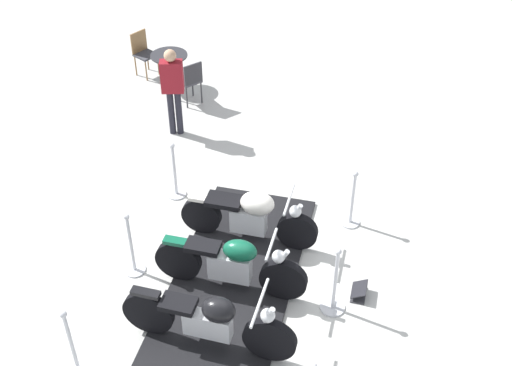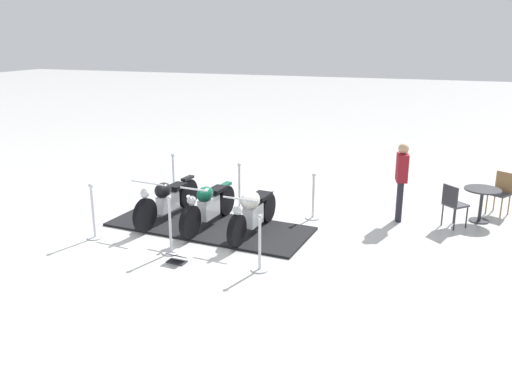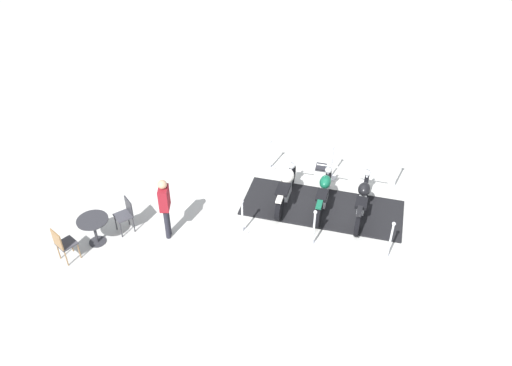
% 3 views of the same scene
% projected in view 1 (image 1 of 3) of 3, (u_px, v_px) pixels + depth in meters
% --- Properties ---
extents(ground_plane, '(80.00, 80.00, 0.00)m').
position_uv_depth(ground_plane, '(231.00, 289.00, 9.11)').
color(ground_plane, silver).
extents(display_platform, '(1.99, 4.34, 0.05)m').
position_uv_depth(display_platform, '(231.00, 287.00, 9.09)').
color(display_platform, black).
rests_on(display_platform, ground_plane).
extents(motorcycle_black, '(2.28, 0.77, 1.00)m').
position_uv_depth(motorcycle_black, '(210.00, 320.00, 8.01)').
color(motorcycle_black, black).
rests_on(motorcycle_black, display_platform).
extents(motorcycle_forest, '(2.16, 0.61, 0.97)m').
position_uv_depth(motorcycle_forest, '(232.00, 263.00, 8.78)').
color(motorcycle_forest, black).
rests_on(motorcycle_forest, display_platform).
extents(motorcycle_cream, '(2.10, 0.70, 0.91)m').
position_uv_depth(motorcycle_cream, '(251.00, 215.00, 9.54)').
color(motorcycle_cream, black).
rests_on(motorcycle_cream, display_platform).
extents(stanchion_right_rear, '(0.31, 0.31, 1.02)m').
position_uv_depth(stanchion_right_rear, '(352.00, 206.00, 9.98)').
color(stanchion_right_rear, silver).
rests_on(stanchion_right_rear, ground_plane).
extents(stanchion_left_mid, '(0.31, 0.31, 1.09)m').
position_uv_depth(stanchion_left_mid, '(132.00, 252.00, 9.15)').
color(stanchion_left_mid, silver).
rests_on(stanchion_left_mid, ground_plane).
extents(stanchion_right_mid, '(0.34, 0.34, 1.11)m').
position_uv_depth(stanchion_right_mid, '(334.00, 290.00, 8.61)').
color(stanchion_right_mid, silver).
rests_on(stanchion_right_mid, ground_plane).
extents(stanchion_left_rear, '(0.32, 0.32, 1.03)m').
position_uv_depth(stanchion_left_rear, '(175.00, 179.00, 10.54)').
color(stanchion_left_rear, silver).
rests_on(stanchion_left_rear, ground_plane).
extents(stanchion_left_front, '(0.28, 0.28, 1.14)m').
position_uv_depth(stanchion_left_front, '(74.00, 351.00, 7.76)').
color(stanchion_left_front, silver).
rests_on(stanchion_left_front, ground_plane).
extents(info_placard, '(0.23, 0.36, 0.19)m').
position_uv_depth(info_placard, '(359.00, 292.00, 8.98)').
color(info_placard, '#333338').
rests_on(info_placard, ground_plane).
extents(cafe_table, '(0.76, 0.76, 0.74)m').
position_uv_depth(cafe_table, '(170.00, 63.00, 13.20)').
color(cafe_table, '#2D2D33').
rests_on(cafe_table, ground_plane).
extents(cafe_chair_near_table, '(0.57, 0.57, 0.92)m').
position_uv_depth(cafe_chair_near_table, '(191.00, 79.00, 12.69)').
color(cafe_chair_near_table, '#2D2D33').
rests_on(cafe_chair_near_table, ground_plane).
extents(cafe_chair_across_table, '(0.55, 0.55, 0.95)m').
position_uv_depth(cafe_chair_across_table, '(143.00, 51.00, 13.64)').
color(cafe_chair_across_table, olive).
rests_on(cafe_chair_across_table, ground_plane).
extents(bystander_person, '(0.44, 0.29, 1.71)m').
position_uv_depth(bystander_person, '(173.00, 85.00, 11.55)').
color(bystander_person, '#23232D').
rests_on(bystander_person, ground_plane).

